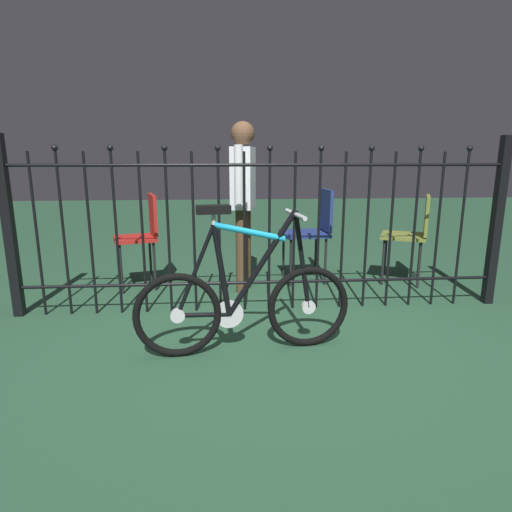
{
  "coord_description": "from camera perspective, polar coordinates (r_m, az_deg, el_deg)",
  "views": [
    {
      "loc": [
        -0.31,
        -2.62,
        1.2
      ],
      "look_at": [
        -0.09,
        0.2,
        0.55
      ],
      "focal_mm": 30.03,
      "sensor_mm": 36.0,
      "label": 1
    }
  ],
  "objects": [
    {
      "name": "chair_olive",
      "position": [
        4.37,
        20.15,
        3.28
      ],
      "size": [
        0.54,
        0.54,
        0.86
      ],
      "color": "black",
      "rests_on": "ground"
    },
    {
      "name": "chair_navy",
      "position": [
        4.22,
        7.62,
        4.01
      ],
      "size": [
        0.45,
        0.45,
        0.91
      ],
      "color": "black",
      "rests_on": "ground"
    },
    {
      "name": "chair_red",
      "position": [
        4.1,
        -14.84,
        3.22
      ],
      "size": [
        0.46,
        0.46,
        0.87
      ],
      "color": "black",
      "rests_on": "ground"
    },
    {
      "name": "iron_fence",
      "position": [
        3.34,
        -0.0,
        4.05
      ],
      "size": [
        3.88,
        0.07,
        1.37
      ],
      "color": "black",
      "rests_on": "ground"
    },
    {
      "name": "ground_plane",
      "position": [
        2.9,
        2.19,
        -11.52
      ],
      "size": [
        20.0,
        20.0,
        0.0
      ],
      "primitive_type": "plane",
      "color": "#254C33"
    },
    {
      "name": "person_visitor",
      "position": [
        3.84,
        -1.72,
        8.29
      ],
      "size": [
        0.24,
        0.47,
        1.51
      ],
      "color": "#4C3823",
      "rests_on": "ground"
    },
    {
      "name": "bicycle",
      "position": [
        2.67,
        -1.55,
        -6.16
      ],
      "size": [
        1.36,
        0.4,
        0.93
      ],
      "color": "black",
      "rests_on": "ground"
    }
  ]
}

